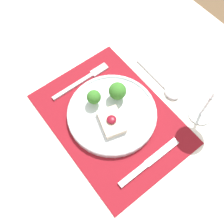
{
  "coord_description": "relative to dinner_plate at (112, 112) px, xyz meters",
  "views": [
    {
      "loc": [
        0.26,
        -0.2,
        1.47
      ],
      "look_at": [
        -0.01,
        0.01,
        0.79
      ],
      "focal_mm": 42.0,
      "sensor_mm": 36.0,
      "label": 1
    }
  ],
  "objects": [
    {
      "name": "knife",
      "position": [
        0.18,
        -0.02,
        -0.01
      ],
      "size": [
        0.02,
        0.21,
        0.01
      ],
      "rotation": [
        0.0,
        0.0,
        -0.05
      ],
      "color": "silver",
      "rests_on": "placemat"
    },
    {
      "name": "spoon",
      "position": [
        0.04,
        0.19,
        -0.01
      ],
      "size": [
        0.19,
        0.04,
        0.01
      ],
      "rotation": [
        0.0,
        0.0,
        -0.01
      ],
      "color": "silver",
      "rests_on": "dining_table"
    },
    {
      "name": "dinner_plate",
      "position": [
        0.0,
        0.0,
        0.0
      ],
      "size": [
        0.26,
        0.26,
        0.08
      ],
      "color": "silver",
      "rests_on": "placemat"
    },
    {
      "name": "placemat",
      "position": [
        0.01,
        -0.01,
        -0.02
      ],
      "size": [
        0.44,
        0.32,
        0.0
      ],
      "primitive_type": "cube",
      "color": "maroon",
      "rests_on": "dining_table"
    },
    {
      "name": "wine_glass_near",
      "position": [
        0.16,
        0.21,
        0.11
      ],
      "size": [
        0.09,
        0.09,
        0.18
      ],
      "color": "white",
      "rests_on": "dining_table"
    },
    {
      "name": "fork",
      "position": [
        -0.15,
        0.01,
        -0.01
      ],
      "size": [
        0.02,
        0.21,
        0.01
      ],
      "rotation": [
        0.0,
        0.0,
        -0.05
      ],
      "color": "silver",
      "rests_on": "placemat"
    },
    {
      "name": "dining_table",
      "position": [
        0.01,
        -0.01,
        -0.1
      ],
      "size": [
        1.57,
        1.1,
        0.77
      ],
      "color": "white",
      "rests_on": "ground_plane"
    },
    {
      "name": "ground_plane",
      "position": [
        0.01,
        -0.01,
        -0.79
      ],
      "size": [
        8.0,
        8.0,
        0.0
      ],
      "primitive_type": "plane",
      "color": "brown"
    }
  ]
}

